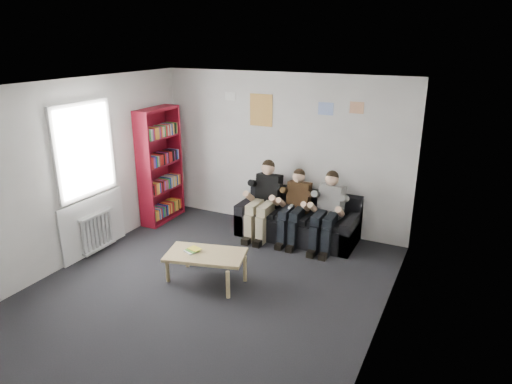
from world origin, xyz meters
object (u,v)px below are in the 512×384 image
person_left (264,200)px  person_right (327,212)px  sofa (298,222)px  bookshelf (160,166)px  person_middle (294,207)px  coffee_table (206,257)px

person_left → person_right: size_ratio=1.04×
sofa → bookshelf: bearing=-171.9°
person_left → person_middle: size_ratio=1.07×
bookshelf → person_right: bearing=1.5°
sofa → coffee_table: (-0.60, -1.96, 0.10)m
coffee_table → person_right: person_right is taller
person_left → person_middle: person_left is taller
sofa → person_left: size_ratio=1.54×
person_middle → person_right: bearing=-1.4°
sofa → person_middle: person_middle is taller
person_left → person_middle: 0.56m
bookshelf → person_left: 2.03m
coffee_table → person_middle: 1.89m
sofa → person_middle: 0.38m
bookshelf → person_right: size_ratio=1.66×
person_left → person_right: person_left is taller
sofa → person_right: 0.68m
sofa → coffee_table: size_ratio=1.86×
bookshelf → coffee_table: 2.60m
bookshelf → coffee_table: bookshelf is taller
sofa → bookshelf: (-2.54, -0.36, 0.76)m
bookshelf → person_right: 3.13m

